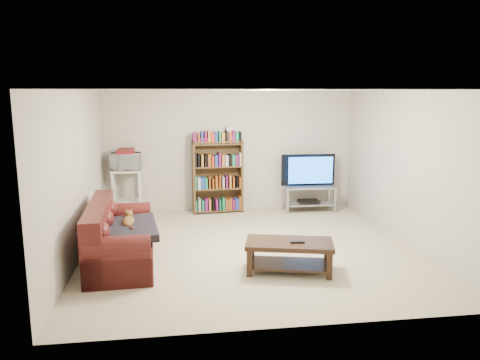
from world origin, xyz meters
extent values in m
plane|color=beige|center=(0.00, 0.00, 0.00)|extent=(5.00, 5.00, 0.00)
plane|color=white|center=(0.00, 0.00, 2.40)|extent=(5.00, 5.00, 0.00)
plane|color=beige|center=(0.00, 2.50, 1.20)|extent=(5.00, 0.00, 5.00)
plane|color=beige|center=(0.00, -2.50, 1.20)|extent=(5.00, 0.00, 5.00)
plane|color=beige|center=(-2.50, 0.00, 1.20)|extent=(0.00, 5.00, 5.00)
plane|color=beige|center=(2.50, 0.00, 1.20)|extent=(0.00, 5.00, 5.00)
cube|color=#4B1513|center=(-1.89, -0.32, 0.19)|extent=(0.95, 2.03, 0.38)
cube|color=#4B1513|center=(-2.19, -0.33, 0.44)|extent=(0.35, 2.00, 0.83)
cube|color=#4B1513|center=(-1.85, -1.19, 0.25)|extent=(0.83, 0.28, 0.50)
cube|color=#4B1513|center=(-1.93, 0.55, 0.25)|extent=(0.83, 0.28, 0.50)
cube|color=black|center=(-1.78, -0.45, 0.51)|extent=(0.89, 1.09, 0.18)
cube|color=black|center=(0.37, -1.01, 0.39)|extent=(1.25, 0.83, 0.06)
cube|color=black|center=(0.37, -1.01, 0.10)|extent=(1.13, 0.75, 0.03)
cube|color=black|center=(-0.19, -1.11, 0.18)|extent=(0.08, 0.08, 0.36)
cube|color=black|center=(0.81, -1.35, 0.18)|extent=(0.08, 0.08, 0.36)
cube|color=black|center=(-0.08, -0.67, 0.18)|extent=(0.08, 0.08, 0.36)
cube|color=black|center=(0.92, -0.91, 0.18)|extent=(0.08, 0.08, 0.36)
cube|color=black|center=(0.46, -1.09, 0.43)|extent=(0.19, 0.07, 0.02)
cube|color=#999EA3|center=(1.55, 2.12, 0.50)|extent=(1.03, 0.48, 0.03)
cube|color=#999EA3|center=(1.55, 2.12, 0.15)|extent=(0.98, 0.45, 0.02)
cube|color=gray|center=(1.06, 1.93, 0.26)|extent=(0.05, 0.05, 0.51)
cube|color=gray|center=(2.02, 1.92, 0.26)|extent=(0.05, 0.05, 0.51)
cube|color=gray|center=(1.07, 2.33, 0.26)|extent=(0.05, 0.05, 0.51)
cube|color=gray|center=(2.03, 2.31, 0.26)|extent=(0.05, 0.05, 0.51)
imported|color=black|center=(1.55, 2.12, 0.83)|extent=(1.10, 0.16, 0.63)
cube|color=black|center=(1.55, 2.12, 0.19)|extent=(0.41, 0.29, 0.06)
cube|color=#4D361B|center=(-0.76, 2.26, 0.72)|extent=(0.06, 0.31, 1.43)
cube|color=#4D361B|center=(0.19, 2.31, 0.72)|extent=(0.06, 0.31, 1.43)
cube|color=#4D361B|center=(-0.29, 2.29, 1.42)|extent=(1.01, 0.37, 0.03)
cube|color=maroon|center=(-0.51, 2.27, 1.47)|extent=(0.30, 0.24, 0.08)
cube|color=silver|center=(-2.04, 2.20, 0.90)|extent=(0.59, 0.44, 0.04)
cube|color=silver|center=(-2.04, 2.20, 0.30)|extent=(0.53, 0.39, 0.03)
cube|color=silver|center=(-2.28, 2.02, 0.44)|extent=(0.05, 0.05, 0.88)
cube|color=silver|center=(-1.79, 2.04, 0.44)|extent=(0.05, 0.05, 0.88)
cube|color=silver|center=(-2.30, 2.36, 0.44)|extent=(0.05, 0.05, 0.88)
cube|color=silver|center=(-1.80, 2.38, 0.44)|extent=(0.05, 0.05, 0.88)
imported|color=silver|center=(-2.04, 2.20, 1.07)|extent=(0.58, 0.40, 0.31)
cube|color=maroon|center=(-2.04, 2.20, 1.26)|extent=(0.34, 0.30, 0.05)
camera|label=1|loc=(-1.11, -6.81, 2.37)|focal=35.00mm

